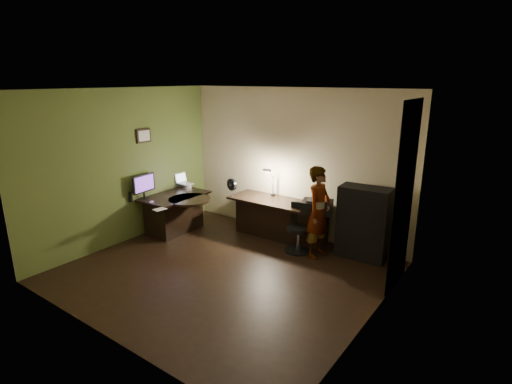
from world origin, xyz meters
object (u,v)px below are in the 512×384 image
Objects in this scene: desk_left at (176,213)px; person at (319,212)px; monitor at (144,190)px; office_chair at (299,228)px; desk_right at (279,220)px; cabinet at (363,223)px.

person reaches higher than desk_left.
person reaches higher than monitor.
person is (0.34, 0.04, 0.35)m from office_chair.
desk_right is 1.60× the size of cabinet.
cabinet is at bearing 2.96° from desk_right.
desk_right is 1.57m from cabinet.
cabinet is (1.54, 0.11, 0.24)m from desk_right.
cabinet is 0.79× the size of person.
cabinet reaches higher than monitor.
person is at bearing 11.22° from desk_left.
cabinet is at bearing 14.91° from desk_left.
monitor reaches higher than office_chair.
person is at bearing 14.06° from monitor.
person reaches higher than desk_right.
desk_right is 1.26× the size of person.
office_chair is at bearing 95.25° from person.
cabinet is 1.05m from office_chair.
office_chair is (-0.96, -0.40, -0.19)m from cabinet.
office_chair is (0.59, -0.29, 0.05)m from desk_right.
person is at bearing -16.65° from desk_right.
monitor is at bearing 108.81° from person.
desk_left is at bearing 101.81° from person.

